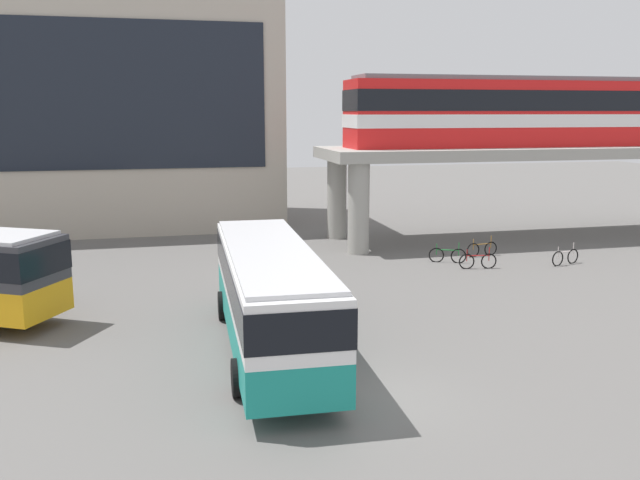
{
  "coord_description": "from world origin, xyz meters",
  "views": [
    {
      "loc": [
        -4.91,
        -15.37,
        7.2
      ],
      "look_at": [
        1.04,
        9.85,
        2.2
      ],
      "focal_mm": 37.63,
      "sensor_mm": 36.0,
      "label": 1
    }
  ],
  "objects_px": {
    "train": "(530,111)",
    "bicycle_silver": "(565,257)",
    "bicycle_brown": "(482,249)",
    "bus_main": "(270,288)",
    "bicycle_green": "(447,255)",
    "bicycle_red": "(478,261)",
    "station_building": "(63,109)"
  },
  "relations": [
    {
      "from": "bicycle_brown",
      "to": "bicycle_red",
      "type": "bearing_deg",
      "value": -120.48
    },
    {
      "from": "bicycle_silver",
      "to": "bicycle_green",
      "type": "height_order",
      "value": "same"
    },
    {
      "from": "bicycle_green",
      "to": "bicycle_silver",
      "type": "bearing_deg",
      "value": -17.6
    },
    {
      "from": "train",
      "to": "bicycle_green",
      "type": "height_order",
      "value": "train"
    },
    {
      "from": "station_building",
      "to": "bicycle_red",
      "type": "height_order",
      "value": "station_building"
    },
    {
      "from": "train",
      "to": "bus_main",
      "type": "bearing_deg",
      "value": -138.41
    },
    {
      "from": "bicycle_red",
      "to": "bicycle_silver",
      "type": "distance_m",
      "value": 4.44
    },
    {
      "from": "bicycle_brown",
      "to": "bicycle_silver",
      "type": "height_order",
      "value": "same"
    },
    {
      "from": "train",
      "to": "bicycle_green",
      "type": "xyz_separation_m",
      "value": [
        -7.07,
        -5.29,
        -6.84
      ]
    },
    {
      "from": "bicycle_brown",
      "to": "bicycle_green",
      "type": "bearing_deg",
      "value": -157.19
    },
    {
      "from": "bicycle_green",
      "to": "station_building",
      "type": "bearing_deg",
      "value": 140.59
    },
    {
      "from": "train",
      "to": "bicycle_green",
      "type": "relative_size",
      "value": 12.78
    },
    {
      "from": "train",
      "to": "bicycle_silver",
      "type": "distance_m",
      "value": 9.92
    },
    {
      "from": "station_building",
      "to": "bus_main",
      "type": "xyz_separation_m",
      "value": [
        8.8,
        -25.72,
        -5.34
      ]
    },
    {
      "from": "bus_main",
      "to": "bicycle_green",
      "type": "distance_m",
      "value": 14.46
    },
    {
      "from": "bicycle_red",
      "to": "bicycle_green",
      "type": "bearing_deg",
      "value": 120.05
    },
    {
      "from": "train",
      "to": "bicycle_brown",
      "type": "xyz_separation_m",
      "value": [
        -4.77,
        -4.32,
        -6.84
      ]
    },
    {
      "from": "bicycle_brown",
      "to": "bicycle_green",
      "type": "distance_m",
      "value": 2.49
    },
    {
      "from": "bicycle_red",
      "to": "bicycle_green",
      "type": "relative_size",
      "value": 1.08
    },
    {
      "from": "bicycle_brown",
      "to": "bicycle_green",
      "type": "height_order",
      "value": "same"
    },
    {
      "from": "bicycle_red",
      "to": "station_building",
      "type": "bearing_deg",
      "value": 139.28
    },
    {
      "from": "bus_main",
      "to": "bicycle_brown",
      "type": "relative_size",
      "value": 6.24
    },
    {
      "from": "bicycle_brown",
      "to": "bicycle_red",
      "type": "relative_size",
      "value": 1.0
    },
    {
      "from": "bicycle_silver",
      "to": "bicycle_brown",
      "type": "bearing_deg",
      "value": 138.54
    },
    {
      "from": "bicycle_brown",
      "to": "bus_main",
      "type": "bearing_deg",
      "value": -138.64
    },
    {
      "from": "bicycle_red",
      "to": "bicycle_brown",
      "type": "bearing_deg",
      "value": 59.52
    },
    {
      "from": "station_building",
      "to": "train",
      "type": "distance_m",
      "value": 28.1
    },
    {
      "from": "station_building",
      "to": "bicycle_silver",
      "type": "bearing_deg",
      "value": -35.45
    },
    {
      "from": "station_building",
      "to": "bicycle_green",
      "type": "height_order",
      "value": "station_building"
    },
    {
      "from": "train",
      "to": "bus_main",
      "type": "xyz_separation_m",
      "value": [
        -17.31,
        -15.36,
        -5.21
      ]
    },
    {
      "from": "station_building",
      "to": "bicycle_red",
      "type": "distance_m",
      "value": 27.17
    },
    {
      "from": "bicycle_red",
      "to": "bus_main",
      "type": "bearing_deg",
      "value": -142.25
    }
  ]
}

